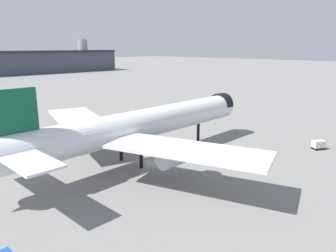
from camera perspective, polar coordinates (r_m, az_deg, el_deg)
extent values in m
plane|color=slate|center=(59.14, -2.76, -6.47)|extent=(900.00, 900.00, 0.00)
cylinder|color=silver|center=(58.48, -4.77, 0.31)|extent=(52.16, 6.03, 5.29)
cone|color=silver|center=(77.82, 9.74, 3.58)|extent=(5.89, 5.27, 5.18)
cylinder|color=black|center=(76.89, 9.31, 3.77)|extent=(2.46, 5.38, 5.34)
cube|color=silver|center=(67.72, -15.43, 1.16)|extent=(15.45, 24.88, 0.42)
cylinder|color=#B7BAC1|center=(66.42, -13.15, -0.50)|extent=(7.33, 3.01, 2.91)
cube|color=silver|center=(46.20, 3.43, -4.24)|extent=(14.89, 24.86, 0.42)
cylinder|color=#B7BAC1|center=(49.40, 1.85, -5.14)|extent=(7.33, 3.01, 2.91)
cube|color=#0F5138|center=(46.43, -25.49, 0.75)|extent=(6.26, 0.62, 8.46)
cube|color=silver|center=(41.62, -23.26, -5.75)|extent=(4.82, 9.44, 0.32)
cylinder|color=black|center=(71.45, 5.35, -1.12)|extent=(0.63, 0.63, 4.23)
cylinder|color=black|center=(60.24, -8.29, -4.09)|extent=(0.63, 0.63, 4.23)
cylinder|color=black|center=(56.18, -4.77, -5.33)|extent=(0.63, 0.63, 4.23)
cylinder|color=#939399|center=(287.64, -14.73, 11.97)|extent=(7.69, 7.69, 25.81)
cube|color=black|center=(86.78, -23.98, -0.68)|extent=(2.45, 3.52, 0.30)
cube|color=#232833|center=(85.68, -23.95, -0.34)|extent=(1.90, 1.69, 1.20)
cube|color=#1E2D38|center=(85.07, -23.92, -0.27)|extent=(1.31, 0.46, 0.60)
cube|color=#232833|center=(87.20, -24.06, -0.22)|extent=(2.08, 2.30, 0.90)
cylinder|color=black|center=(85.81, -23.35, -0.88)|extent=(0.47, 0.75, 0.70)
cylinder|color=black|center=(85.66, -24.41, -1.01)|extent=(0.47, 0.75, 0.70)
cylinder|color=black|center=(87.98, -23.54, -0.56)|extent=(0.47, 0.75, 0.70)
cylinder|color=black|center=(87.83, -24.57, -0.68)|extent=(0.47, 0.75, 0.70)
cube|color=black|center=(73.23, 24.97, -3.49)|extent=(2.83, 2.58, 0.20)
cube|color=beige|center=(73.01, 25.03, -2.89)|extent=(2.83, 2.58, 1.40)
sphere|color=black|center=(74.40, 25.19, -3.33)|extent=(0.44, 0.44, 0.44)
sphere|color=black|center=(73.29, 25.91, -3.66)|extent=(0.44, 0.44, 0.44)
sphere|color=black|center=(73.24, 24.01, -3.47)|extent=(0.44, 0.44, 0.44)
sphere|color=black|center=(72.12, 24.72, -3.80)|extent=(0.44, 0.44, 0.44)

